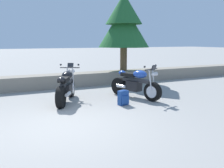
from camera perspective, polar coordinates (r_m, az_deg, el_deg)
name	(u,v)px	position (r m, az deg, el deg)	size (l,w,h in m)	color
ground_plane	(64,126)	(5.85, -10.99, -9.44)	(120.00, 120.00, 0.00)	gray
stone_wall	(33,83)	(10.38, -17.70, 0.33)	(36.00, 0.80, 0.55)	gray
motorcycle_black_near_left	(66,87)	(7.96, -10.47, -0.63)	(1.16, 1.90, 1.18)	black
motorcycle_blue_centre	(136,84)	(8.40, 5.47, 0.04)	(1.00, 1.98, 1.18)	black
rider_backpack	(123,97)	(7.49, 2.62, -3.03)	(0.32, 0.29, 0.47)	navy
pine_tree_mid_left	(124,22)	(11.56, 2.75, 14.13)	(2.32, 2.32, 3.48)	brown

